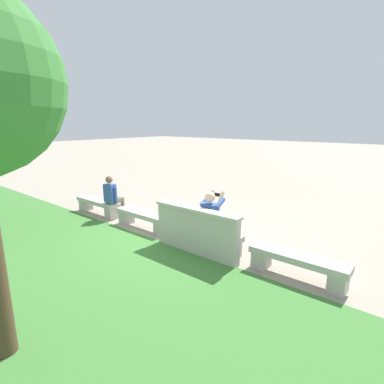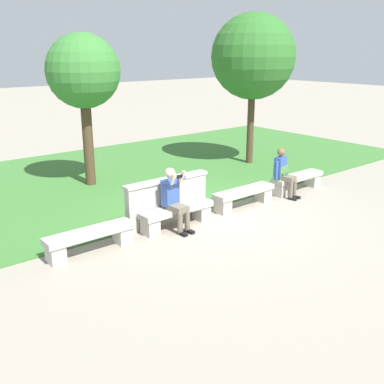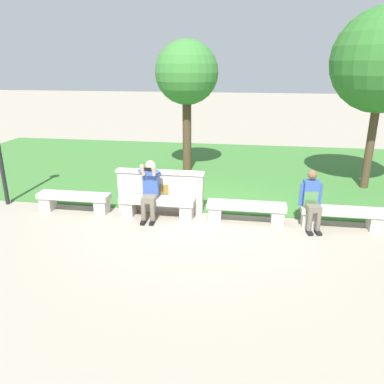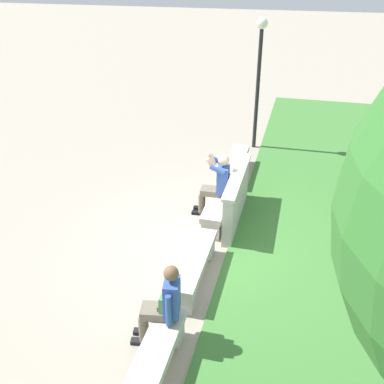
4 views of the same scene
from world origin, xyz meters
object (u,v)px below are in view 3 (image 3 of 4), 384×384
Objects in this scene: bench_near at (157,205)px; tree_behind_wall at (187,74)px; person_distant at (312,198)px; bench_far at (342,215)px; person_photographer at (150,187)px; tree_left_background at (383,61)px; backpack at (310,199)px; bench_mid at (246,210)px; bench_main at (74,200)px.

bench_near is 0.43× the size of tree_behind_wall.
person_distant is (3.40, -0.07, 0.38)m from bench_near.
person_photographer is at bearing -178.94° from bench_far.
tree_left_background is (5.44, 3.04, 2.69)m from person_photographer.
bench_far is 0.77m from backpack.
bench_far is at bearing 0.00° from bench_mid.
person_photographer is (-0.13, -0.08, 0.44)m from bench_near.
tree_left_background is at bearing 42.18° from bench_mid.
person_photographer is 1.05× the size of person_distant.
bench_main is 1.00× the size of bench_far.
bench_far is (4.08, 0.00, 0.00)m from bench_near.
bench_near is at bearing -150.83° from tree_left_background.
person_photographer reaches higher than bench_near.
bench_main and bench_mid have the same top height.
backpack is (-0.70, -0.01, 0.33)m from bench_far.
bench_main is 5.29m from tree_behind_wall.
tree_left_background is (5.30, -1.05, 0.36)m from tree_behind_wall.
bench_mid is (2.04, 0.00, 0.00)m from bench_near.
backpack is 4.52m from tree_left_background.
tree_left_background is (3.27, 2.96, 3.13)m from bench_mid.
bench_far is at bearing -44.61° from tree_behind_wall.
bench_near is 0.47m from person_photographer.
person_photographer reaches higher than backpack.
tree_left_background is at bearing 29.21° from person_photographer.
bench_far is 4.49m from tree_left_background.
tree_left_background reaches higher than bench_main.
bench_near and bench_far have the same top height.
person_photographer is (-4.21, -0.08, 0.44)m from bench_far.
person_photographer is 0.28× the size of tree_left_background.
person_photographer is 0.32× the size of tree_behind_wall.
bench_main is 5.45m from person_distant.
person_photographer is at bearing -150.79° from tree_left_background.
tree_behind_wall reaches higher than bench_far.
person_photographer reaches higher than bench_main.
bench_near is at bearing 30.42° from person_photographer.
person_distant is at bearing -174.50° from bench_far.
person_distant reaches higher than bench_far.
bench_near is 3.40m from backpack.
tree_left_background is at bearing 67.43° from bench_far.
bench_mid is 5.41m from tree_left_background.
backpack is at bearing -0.10° from bench_main.
person_distant reaches higher than backpack.
person_distant reaches higher than bench_main.
bench_mid is 2.04m from bench_far.
bench_far is at bearing 0.76° from backpack.
bench_near is 1.32× the size of person_photographer.
tree_left_background reaches higher than tree_behind_wall.
bench_main is at bearing 180.00° from bench_far.
tree_behind_wall is (-3.39, 4.08, 2.40)m from person_distant.
bench_mid is 1.38m from backpack.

